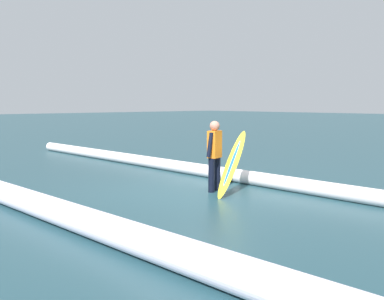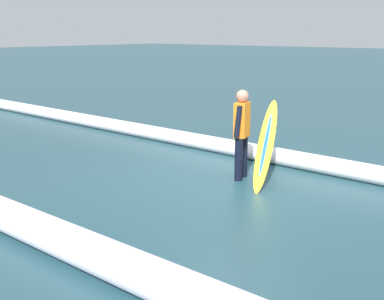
% 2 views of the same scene
% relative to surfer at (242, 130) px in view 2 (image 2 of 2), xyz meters
% --- Properties ---
extents(ground_plane, '(139.97, 139.97, 0.00)m').
position_rel_surfer_xyz_m(ground_plane, '(0.18, 0.35, -0.87)').
color(ground_plane, '#21444D').
extents(surfer, '(0.29, 0.57, 1.56)m').
position_rel_surfer_xyz_m(surfer, '(0.00, 0.00, 0.00)').
color(surfer, black).
rests_on(surfer, ground_plane).
extents(surfboard, '(0.84, 1.55, 1.35)m').
position_rel_surfer_xyz_m(surfboard, '(-0.41, -0.13, -0.22)').
color(surfboard, yellow).
rests_on(surfboard, ground_plane).
extents(wave_crest_foreground, '(25.16, 1.36, 0.33)m').
position_rel_surfer_xyz_m(wave_crest_foreground, '(-1.45, -1.21, -0.71)').
color(wave_crest_foreground, white).
rests_on(wave_crest_foreground, ground_plane).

